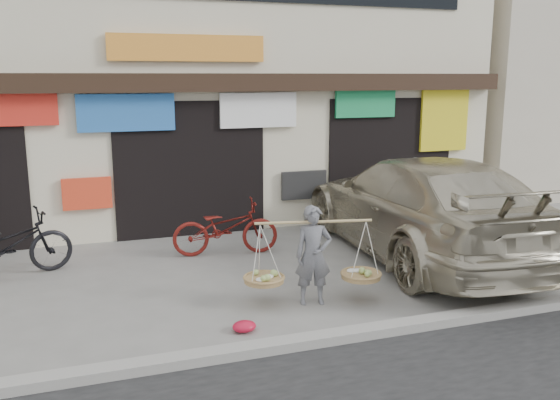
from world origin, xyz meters
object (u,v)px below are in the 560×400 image
object	(u,v)px
bike_0	(6,246)
bike_2	(225,228)
street_vendor	(313,260)
suv	(420,206)

from	to	relation	value
bike_0	bike_2	size ratio (longest dim) A/B	1.08
street_vendor	suv	world-z (taller)	suv
street_vendor	bike_0	bearing A→B (deg)	160.58
suv	bike_2	bearing A→B (deg)	-15.14
street_vendor	bike_2	bearing A→B (deg)	114.70
bike_2	street_vendor	bearing A→B (deg)	-159.94
street_vendor	bike_2	size ratio (longest dim) A/B	1.02
street_vendor	suv	size ratio (longest dim) A/B	0.30
street_vendor	bike_0	distance (m)	4.94
street_vendor	bike_2	distance (m)	2.77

